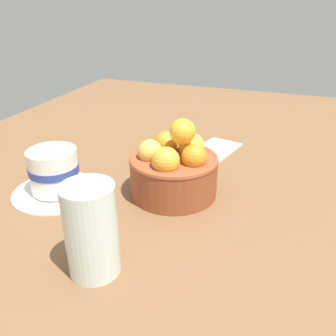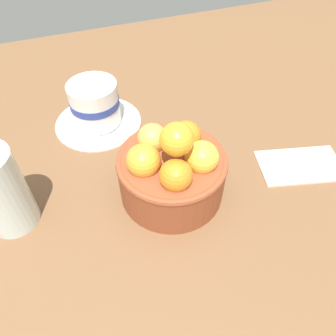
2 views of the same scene
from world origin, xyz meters
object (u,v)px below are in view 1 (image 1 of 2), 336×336
at_px(terracotta_bowl, 174,168).
at_px(water_glass, 91,230).
at_px(coffee_cup, 55,174).
at_px(folded_napkin, 215,149).

bearing_deg(terracotta_bowl, water_glass, -7.96).
xyz_separation_m(coffee_cup, folded_napkin, (-0.27, 0.21, -0.03)).
height_order(terracotta_bowl, folded_napkin, terracotta_bowl).
relative_size(terracotta_bowl, water_glass, 1.24).
xyz_separation_m(terracotta_bowl, folded_napkin, (-0.21, 0.02, -0.04)).
xyz_separation_m(water_glass, folded_napkin, (-0.42, 0.05, -0.06)).
distance_m(coffee_cup, water_glass, 0.22).
bearing_deg(folded_napkin, coffee_cup, -38.21).
bearing_deg(terracotta_bowl, coffee_cup, -70.96).
xyz_separation_m(terracotta_bowl, coffee_cup, (0.07, -0.19, -0.01)).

